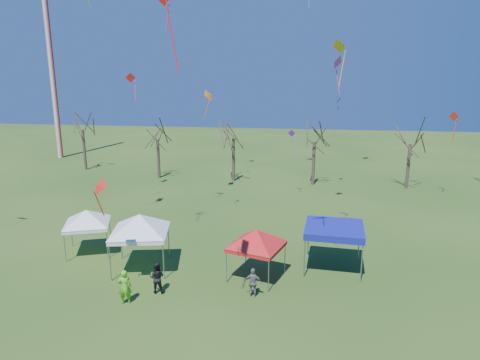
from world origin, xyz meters
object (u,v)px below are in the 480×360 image
at_px(tree_3, 315,126).
at_px(tree_1, 157,125).
at_px(tree_0, 81,115).
at_px(tent_blue, 334,230).
at_px(tree_2, 233,122).
at_px(tent_white_west, 86,213).
at_px(person_green, 125,287).
at_px(radio_mast, 51,63).
at_px(tent_red, 257,233).
at_px(tree_4, 412,128).
at_px(tent_white_mid, 139,218).
at_px(person_dark, 157,277).
at_px(person_grey, 253,283).

bearing_deg(tree_3, tree_1, 177.94).
distance_m(tree_0, tent_blue, 36.24).
bearing_deg(tree_0, tree_3, -7.08).
relative_size(tree_0, tree_2, 1.03).
height_order(tree_3, tent_white_west, tree_3).
distance_m(tree_0, person_green, 33.86).
height_order(radio_mast, tree_2, radio_mast).
bearing_deg(tent_blue, tree_3, 92.20).
bearing_deg(radio_mast, tree_3, -16.31).
height_order(tent_blue, person_green, tent_blue).
distance_m(tree_3, tent_red, 22.20).
distance_m(tree_4, tent_blue, 21.79).
distance_m(tree_3, tent_white_mid, 24.02).
bearing_deg(tree_2, radio_mast, 159.43).
bearing_deg(tree_3, tent_red, -99.39).
bearing_deg(tent_white_west, tent_blue, -0.24).
xyz_separation_m(tree_1, tree_3, (16.80, -0.60, 0.29)).
height_order(tree_1, tent_red, tree_1).
xyz_separation_m(tree_1, tree_4, (26.12, -0.65, 0.27)).
xyz_separation_m(tree_2, tent_red, (4.82, -21.98, -3.61)).
xyz_separation_m(radio_mast, tent_white_mid, (23.63, -31.41, -9.36)).
xyz_separation_m(tree_3, tent_white_mid, (-10.40, -21.45, -2.94)).
height_order(tree_3, person_dark, tree_3).
height_order(radio_mast, tent_red, radio_mast).
bearing_deg(tent_red, tent_white_mid, 178.37).
distance_m(radio_mast, tree_3, 36.04).
relative_size(person_grey, person_dark, 0.92).
bearing_deg(tent_white_mid, tent_red, -1.63).
relative_size(radio_mast, tent_red, 6.95).
xyz_separation_m(tree_0, tent_red, (23.30, -24.99, -3.80)).
distance_m(tree_0, tree_4, 36.36).
height_order(tent_white_mid, person_grey, tent_white_mid).
xyz_separation_m(tree_3, tent_red, (-3.58, -21.65, -3.39)).
xyz_separation_m(tree_0, tent_white_west, (12.27, -23.01, -3.82)).
xyz_separation_m(tent_white_mid, person_dark, (1.85, -2.61, -2.29)).
distance_m(tent_white_mid, person_green, 4.53).
height_order(person_green, person_dark, person_green).
bearing_deg(radio_mast, tent_red, -46.06).
bearing_deg(tent_white_west, person_green, -49.54).
relative_size(tree_4, person_green, 4.40).
xyz_separation_m(tree_1, person_grey, (13.29, -24.39, -5.01)).
height_order(radio_mast, person_green, radio_mast).
bearing_deg(person_dark, tree_1, -74.11).
height_order(tree_1, tent_white_mid, tree_1).
bearing_deg(tent_red, person_dark, -154.10).
distance_m(tree_3, person_green, 27.65).
bearing_deg(radio_mast, tree_4, -12.99).
bearing_deg(person_green, tree_0, -80.85).
xyz_separation_m(tree_1, person_green, (7.02, -25.95, -4.90)).
height_order(person_grey, person_dark, person_dark).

